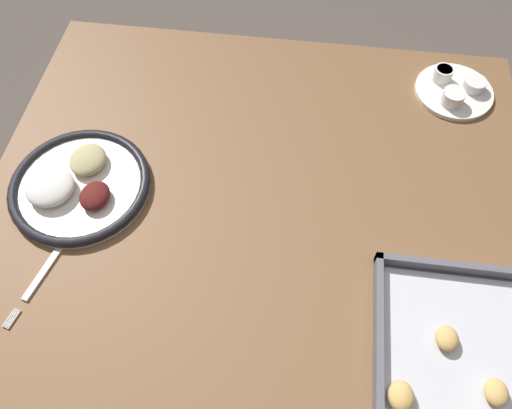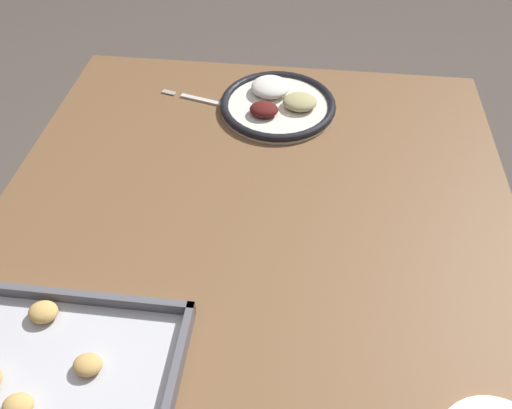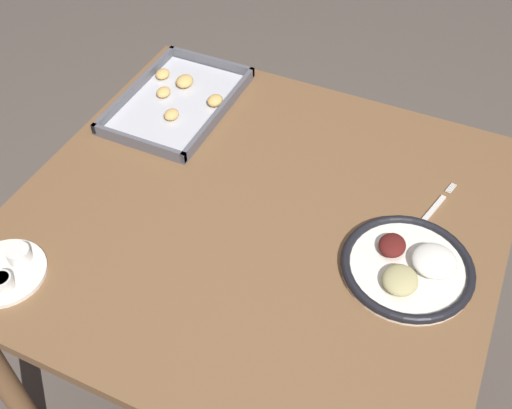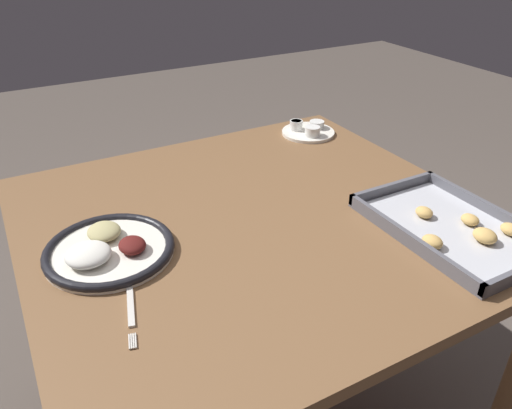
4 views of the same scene
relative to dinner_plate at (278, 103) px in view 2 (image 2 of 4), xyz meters
name	(u,v)px [view 2 (image 2 of 4)]	position (x,y,z in m)	size (l,w,h in m)	color
ground_plane	(254,380)	(0.02, 0.35, -0.75)	(8.00, 8.00, 0.00)	#564C44
dining_table	(254,248)	(0.02, 0.35, -0.12)	(1.02, 1.08, 0.74)	brown
dinner_plate	(278,103)	(0.00, 0.00, 0.00)	(0.28, 0.28, 0.04)	white
fork	(201,100)	(0.19, -0.01, -0.01)	(0.19, 0.06, 0.00)	silver
baking_tray	(37,376)	(0.29, 0.72, 0.00)	(0.41, 0.27, 0.04)	#595960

